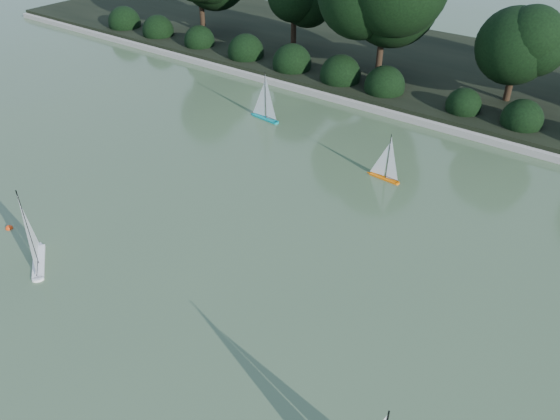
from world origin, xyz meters
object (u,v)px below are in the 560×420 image
at_px(sailboat_teal, 263,111).
at_px(sailboat_white_a, 36,249).
at_px(sailboat_orange, 382,171).
at_px(race_buoy, 9,228).

bearing_deg(sailboat_teal, sailboat_white_a, -86.12).
bearing_deg(sailboat_orange, race_buoy, -129.28).
bearing_deg(sailboat_teal, sailboat_orange, -12.99).
bearing_deg(race_buoy, sailboat_white_a, -9.59).
height_order(sailboat_orange, race_buoy, sailboat_orange).
xyz_separation_m(sailboat_orange, sailboat_teal, (-4.36, 1.00, 0.04)).
height_order(sailboat_orange, sailboat_teal, sailboat_teal).
bearing_deg(sailboat_white_a, sailboat_teal, 93.88).
relative_size(sailboat_white_a, sailboat_orange, 1.43).
bearing_deg(sailboat_teal, race_buoy, -96.88).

